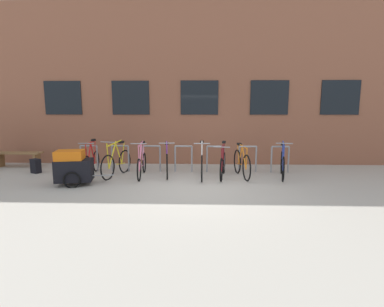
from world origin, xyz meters
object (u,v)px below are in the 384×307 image
object	(u,v)px
bicycle_red	(92,162)
bicycle_white	(202,163)
bicycle_purple	(167,162)
bicycle_yellow	(117,163)
wooden_bench	(18,156)
bicycle_orange	(242,163)
bicycle_blue	(282,164)
backpack	(36,166)
bicycle_maroon	(223,164)
bicycle_pink	(142,164)
bike_trailer	(73,167)

from	to	relation	value
bicycle_red	bicycle_white	bearing A→B (deg)	-3.64
bicycle_purple	bicycle_red	size ratio (longest dim) A/B	1.04
bicycle_yellow	bicycle_white	size ratio (longest dim) A/B	0.92
bicycle_red	wooden_bench	xyz separation A→B (m)	(-2.91, 1.03, -0.01)
bicycle_white	bicycle_orange	bearing A→B (deg)	4.39
bicycle_red	bicycle_white	world-z (taller)	bicycle_white
bicycle_blue	bicycle_red	xyz separation A→B (m)	(-5.68, 0.13, -0.01)
bicycle_purple	bicycle_orange	world-z (taller)	bicycle_purple
bicycle_purple	bicycle_red	world-z (taller)	bicycle_red
backpack	bicycle_maroon	bearing A→B (deg)	23.98
bicycle_purple	bicycle_blue	size ratio (longest dim) A/B	0.99
bicycle_red	bicycle_pink	world-z (taller)	same
bike_trailer	bicycle_pink	bearing A→B (deg)	32.78
bicycle_blue	backpack	bearing A→B (deg)	178.11
bicycle_purple	bike_trailer	bearing A→B (deg)	-152.48
bicycle_yellow	backpack	bearing A→B (deg)	173.81
bike_trailer	backpack	distance (m)	2.24
bicycle_maroon	bicycle_red	distance (m)	3.94
bicycle_maroon	bicycle_white	xyz separation A→B (m)	(-0.61, -0.01, 0.03)
bicycle_blue	bicycle_pink	world-z (taller)	bicycle_blue
bike_trailer	bicycle_yellow	bearing A→B (deg)	51.68
bicycle_pink	bicycle_white	world-z (taller)	bicycle_white
bicycle_yellow	bicycle_white	xyz separation A→B (m)	(2.52, -0.05, 0.01)
bicycle_blue	bicycle_pink	bearing A→B (deg)	-179.01
bicycle_purple	bicycle_pink	world-z (taller)	bicycle_pink
bicycle_purple	bicycle_pink	bearing A→B (deg)	-165.94
bicycle_red	bicycle_white	xyz separation A→B (m)	(3.33, -0.21, 0.03)
bicycle_maroon	bike_trailer	world-z (taller)	bicycle_maroon
bicycle_red	bicycle_white	distance (m)	3.34
bicycle_red	backpack	world-z (taller)	bicycle_red
bicycle_purple	bicycle_pink	size ratio (longest dim) A/B	0.97
bicycle_white	bicycle_yellow	bearing A→B (deg)	178.93
bicycle_red	bicycle_maroon	bearing A→B (deg)	-2.90
bicycle_yellow	backpack	size ratio (longest dim) A/B	3.82
bicycle_blue	backpack	world-z (taller)	bicycle_blue
bicycle_purple	bicycle_white	bearing A→B (deg)	-10.55
bicycle_yellow	bike_trailer	bearing A→B (deg)	-128.32
bicycle_pink	bicycle_white	size ratio (longest dim) A/B	0.95
bicycle_pink	bicycle_purple	bearing A→B (deg)	14.06
bicycle_yellow	bicycle_pink	distance (m)	0.75
bicycle_pink	bike_trailer	distance (m)	1.89
bike_trailer	wooden_bench	bearing A→B (deg)	142.12
bicycle_purple	bicycle_blue	bearing A→B (deg)	-1.86
bicycle_orange	backpack	xyz separation A→B (m)	(-6.30, 0.24, -0.18)
bicycle_blue	bicycle_white	bearing A→B (deg)	-177.95
bicycle_purple	wooden_bench	bearing A→B (deg)	168.59
bicycle_pink	backpack	size ratio (longest dim) A/B	3.96
bicycle_blue	bicycle_yellow	distance (m)	4.86
bicycle_red	bicycle_yellow	bearing A→B (deg)	-11.45
bicycle_red	bike_trailer	world-z (taller)	bicycle_red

